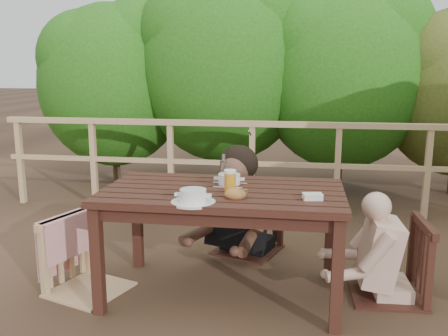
# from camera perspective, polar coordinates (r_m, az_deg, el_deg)

# --- Properties ---
(ground) EXTENTS (60.00, 60.00, 0.00)m
(ground) POSITION_cam_1_polar(r_m,az_deg,el_deg) (3.61, -0.13, -14.29)
(ground) COLOR #503725
(ground) RESTS_ON ground
(table) EXTENTS (1.62, 0.91, 0.75)m
(table) POSITION_cam_1_polar(r_m,az_deg,el_deg) (3.46, -0.13, -8.71)
(table) COLOR black
(table) RESTS_ON ground
(chair_left) EXTENTS (0.63, 0.63, 0.99)m
(chair_left) POSITION_cam_1_polar(r_m,az_deg,el_deg) (3.60, -15.61, -6.29)
(chair_left) COLOR tan
(chair_left) RESTS_ON ground
(chair_far) EXTENTS (0.65, 0.65, 1.02)m
(chair_far) POSITION_cam_1_polar(r_m,az_deg,el_deg) (4.22, 2.77, -3.01)
(chair_far) COLOR black
(chair_far) RESTS_ON ground
(chair_right) EXTENTS (0.53, 0.53, 1.03)m
(chair_right) POSITION_cam_1_polar(r_m,az_deg,el_deg) (3.59, 18.64, -6.22)
(chair_right) COLOR black
(chair_right) RESTS_ON ground
(woman) EXTENTS (0.79, 0.87, 1.45)m
(woman) POSITION_cam_1_polar(r_m,az_deg,el_deg) (4.20, 2.82, -0.12)
(woman) COLOR black
(woman) RESTS_ON ground
(diner_right) EXTENTS (0.63, 0.52, 1.22)m
(diner_right) POSITION_cam_1_polar(r_m,az_deg,el_deg) (3.57, 19.21, -4.77)
(diner_right) COLOR #D3A790
(diner_right) RESTS_ON ground
(railing) EXTENTS (5.60, 0.10, 1.01)m
(railing) POSITION_cam_1_polar(r_m,az_deg,el_deg) (5.34, 3.24, 0.04)
(railing) COLOR tan
(railing) RESTS_ON ground
(hedge_row) EXTENTS (6.60, 1.60, 3.80)m
(hedge_row) POSITION_cam_1_polar(r_m,az_deg,el_deg) (6.41, 8.17, 14.42)
(hedge_row) COLOR #225814
(hedge_row) RESTS_ON ground
(soup_near) EXTENTS (0.28, 0.28, 0.09)m
(soup_near) POSITION_cam_1_polar(r_m,az_deg,el_deg) (3.05, -3.57, -3.29)
(soup_near) COLOR white
(soup_near) RESTS_ON table
(soup_far) EXTENTS (0.26, 0.26, 0.09)m
(soup_far) POSITION_cam_1_polar(r_m,az_deg,el_deg) (3.49, 0.60, -1.39)
(soup_far) COLOR silver
(soup_far) RESTS_ON table
(bread_roll) EXTENTS (0.14, 0.10, 0.08)m
(bread_roll) POSITION_cam_1_polar(r_m,az_deg,el_deg) (3.12, 1.28, -3.04)
(bread_roll) COLOR #9C6138
(bread_roll) RESTS_ON table
(beer_glass) EXTENTS (0.08, 0.08, 0.16)m
(beer_glass) POSITION_cam_1_polar(r_m,az_deg,el_deg) (3.30, 0.71, -1.55)
(beer_glass) COLOR orange
(beer_glass) RESTS_ON table
(bottle) EXTENTS (0.05, 0.05, 0.22)m
(bottle) POSITION_cam_1_polar(r_m,az_deg,el_deg) (3.50, -0.04, -0.20)
(bottle) COLOR silver
(bottle) RESTS_ON table
(tumbler) EXTENTS (0.07, 0.07, 0.08)m
(tumbler) POSITION_cam_1_polar(r_m,az_deg,el_deg) (3.11, 2.10, -3.11)
(tumbler) COLOR silver
(tumbler) RESTS_ON table
(butter_tub) EXTENTS (0.14, 0.11, 0.05)m
(butter_tub) POSITION_cam_1_polar(r_m,az_deg,el_deg) (3.14, 10.16, -3.39)
(butter_tub) COLOR white
(butter_tub) RESTS_ON table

